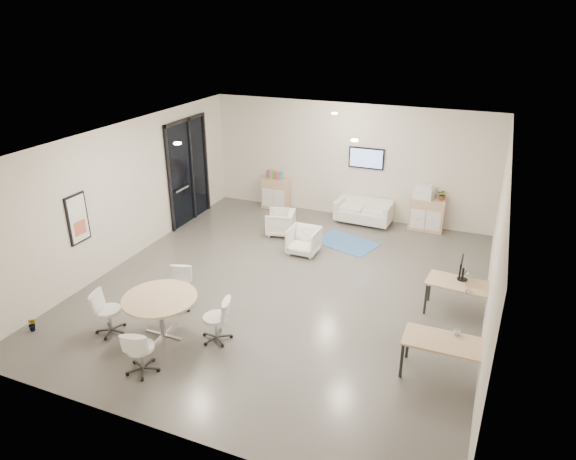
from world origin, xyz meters
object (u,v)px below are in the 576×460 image
at_px(sideboard_left, 276,193).
at_px(armchair_right, 304,240).
at_px(desk_rear, 461,286).
at_px(loveseat, 364,212).
at_px(armchair_left, 280,221).
at_px(round_table, 160,301).
at_px(desk_front, 445,345).
at_px(sideboard_right, 427,214).

xyz_separation_m(sideboard_left, armchair_right, (1.89, -2.62, -0.08)).
bearing_deg(desk_rear, armchair_right, 165.22).
distance_m(sideboard_left, loveseat, 2.75).
xyz_separation_m(armchair_left, armchair_right, (0.98, -0.85, 0.00)).
height_order(sideboard_left, desk_rear, sideboard_left).
xyz_separation_m(armchair_left, round_table, (-0.16, -5.05, 0.37)).
xyz_separation_m(armchair_left, desk_front, (4.67, -4.27, 0.25)).
distance_m(sideboard_left, desk_front, 8.22).
bearing_deg(loveseat, sideboard_right, 7.34).
xyz_separation_m(sideboard_right, desk_front, (1.15, -6.03, 0.16)).
bearing_deg(sideboard_left, loveseat, -3.14).
height_order(armchair_right, round_table, round_table).
xyz_separation_m(sideboard_right, armchair_right, (-2.53, -2.61, -0.08)).
bearing_deg(round_table, desk_front, 9.20).
height_order(loveseat, armchair_right, armchair_right).
distance_m(armchair_left, armchair_right, 1.30).
bearing_deg(armchair_left, loveseat, 118.31).
bearing_deg(loveseat, sideboard_left, 179.41).
distance_m(armchair_left, desk_rear, 5.22).
relative_size(sideboard_left, round_table, 0.67).
bearing_deg(round_table, armchair_left, 88.24).
height_order(sideboard_right, armchair_left, sideboard_right).
xyz_separation_m(desk_rear, round_table, (-4.88, -2.84, 0.13)).
height_order(armchair_left, armchair_right, armchair_right).
distance_m(sideboard_left, round_table, 6.87).
bearing_deg(armchair_right, sideboard_right, 46.49).
relative_size(sideboard_left, sideboard_right, 1.00).
xyz_separation_m(sideboard_left, desk_rear, (5.63, -3.99, 0.15)).
xyz_separation_m(loveseat, desk_front, (2.84, -5.89, 0.30)).
height_order(sideboard_left, desk_front, sideboard_left).
distance_m(desk_front, round_table, 4.89).
bearing_deg(loveseat, armchair_right, -106.42).
bearing_deg(round_table, loveseat, 73.43).
bearing_deg(sideboard_left, desk_front, -47.32).
relative_size(desk_rear, desk_front, 1.03).
height_order(armchair_left, desk_front, armchair_left).
bearing_deg(armchair_right, desk_rear, -19.47).
relative_size(loveseat, round_table, 1.16).
bearing_deg(desk_front, armchair_left, 137.34).
bearing_deg(sideboard_left, desk_rear, -35.29).
distance_m(sideboard_right, round_table, 7.74).
bearing_deg(desk_front, round_table, -170.99).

